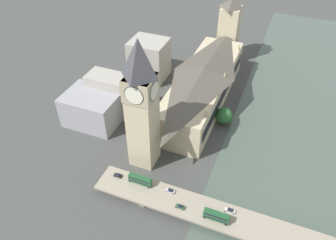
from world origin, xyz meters
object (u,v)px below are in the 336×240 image
Objects in this scene: road_bridge at (270,233)px; car_northbound_lead at (230,210)px; double_decker_bus_lead at (216,216)px; car_northbound_tail at (180,207)px; car_northbound_mid at (170,191)px; double_decker_bus_rear at (140,180)px; clock_tower at (142,104)px; victoria_tower at (229,30)px; parliament_hall at (203,85)px; car_southbound_lead at (118,175)px.

road_bridge is 18.51m from car_northbound_lead.
car_northbound_tail is (16.48, 0.02, -1.97)m from double_decker_bus_lead.
car_northbound_mid is (28.50, -0.23, -0.03)m from car_northbound_lead.
double_decker_bus_rear is at bearing 2.57° from car_northbound_mid.
clock_tower is 60.01m from double_decker_bus_lead.
double_decker_bus_rear is at bearing 87.47° from victoria_tower.
clock_tower reaches higher than car_northbound_tail.
clock_tower is 5.99× the size of double_decker_bus_rear.
parliament_hall reaches higher than car_northbound_lead.
double_decker_bus_rear is 2.77× the size of car_northbound_tail.
car_northbound_tail reaches higher than road_bridge.
parliament_hall is at bearing -94.52° from double_decker_bus_rear.
road_bridge is (-68.35, 21.84, -33.79)m from clock_tower.
double_decker_bus_rear reaches higher than car_southbound_lead.
double_decker_bus_lead is 2.41× the size of car_northbound_lead.
car_southbound_lead is at bearing 73.58° from clock_tower.
double_decker_bus_lead is (22.79, 2.82, 3.51)m from road_bridge.
car_northbound_mid is at bearing 140.18° from clock_tower.
parliament_hall is 0.62× the size of road_bridge.
car_southbound_lead is (34.70, -5.61, 0.04)m from car_northbound_tail.
parliament_hall is at bearing -79.20° from car_northbound_tail.
car_northbound_tail is at bearing 96.35° from victoria_tower.
car_northbound_lead is 55.86m from car_southbound_lead.
car_northbound_tail is 35.15m from car_southbound_lead.
double_decker_bus_lead is (-32.90, 147.51, -16.75)m from victoria_tower.
double_decker_bus_rear is at bearing -14.53° from car_northbound_tail.
car_northbound_lead is (-4.67, -6.30, -1.92)m from double_decker_bus_lead.
clock_tower is 6.14× the size of double_decker_bus_lead.
clock_tower is 15.71× the size of car_northbound_mid.
parliament_hall is 87.65m from car_northbound_tail.
double_decker_bus_rear reaches higher than car_northbound_lead.
victoria_tower is (0.06, -61.79, 10.76)m from parliament_hall.
victoria_tower is at bearing -68.95° from road_bridge.
car_northbound_mid is (46.61, -3.72, 1.55)m from road_bridge.
road_bridge is 38.43× the size of car_northbound_tail.
road_bridge is at bearing -172.96° from double_decker_bus_lead.
car_northbound_lead is (-50.23, 18.36, -32.21)m from clock_tower.
double_decker_bus_lead is 39.59m from double_decker_bus_rear.
car_northbound_mid reaches higher than car_northbound_tail.
double_decker_bus_rear is 2.91× the size of car_southbound_lead.
double_decker_bus_lead is 16.60m from car_northbound_tail.
victoria_tower is (-12.66, -122.85, -13.54)m from clock_tower.
car_northbound_lead reaches higher than car_northbound_mid.
clock_tower reaches higher than car_northbound_mid.
clock_tower reaches higher than victoria_tower.
double_decker_bus_rear is 12.17m from car_southbound_lead.
car_southbound_lead reaches higher than car_northbound_lead.
parliament_hall is 80.09m from car_northbound_mid.
parliament_hall reaches higher than road_bridge.
road_bridge is 40.43× the size of car_southbound_lead.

